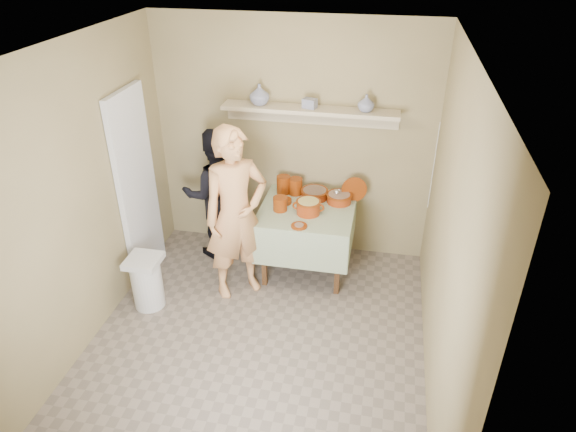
% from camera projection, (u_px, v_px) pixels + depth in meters
% --- Properties ---
extents(ground, '(3.50, 3.50, 0.00)m').
position_uv_depth(ground, '(256.00, 345.00, 4.67)').
color(ground, '#73665B').
rests_on(ground, ground).
extents(tile_panel, '(0.06, 0.70, 2.00)m').
position_uv_depth(tile_panel, '(137.00, 187.00, 5.23)').
color(tile_panel, silver).
rests_on(tile_panel, ground).
extents(plate_stack_a, '(0.15, 0.15, 0.20)m').
position_uv_depth(plate_stack_a, '(283.00, 185.00, 5.58)').
color(plate_stack_a, '#67270B').
rests_on(plate_stack_a, serving_table).
extents(plate_stack_b, '(0.15, 0.15, 0.18)m').
position_uv_depth(plate_stack_b, '(296.00, 186.00, 5.57)').
color(plate_stack_b, '#67270B').
rests_on(plate_stack_b, serving_table).
extents(bowl_stack, '(0.15, 0.15, 0.15)m').
position_uv_depth(bowl_stack, '(280.00, 204.00, 5.26)').
color(bowl_stack, '#67270B').
rests_on(bowl_stack, serving_table).
extents(empty_bowl, '(0.15, 0.15, 0.05)m').
position_uv_depth(empty_bowl, '(284.00, 201.00, 5.42)').
color(empty_bowl, '#67270B').
rests_on(empty_bowl, serving_table).
extents(propped_lid, '(0.28, 0.12, 0.27)m').
position_uv_depth(propped_lid, '(354.00, 189.00, 5.43)').
color(propped_lid, '#67270B').
rests_on(propped_lid, serving_table).
extents(vase_right, '(0.19, 0.19, 0.17)m').
position_uv_depth(vase_right, '(366.00, 103.00, 5.02)').
color(vase_right, navy).
rests_on(vase_right, wall_shelf).
extents(vase_left, '(0.28, 0.28, 0.21)m').
position_uv_depth(vase_left, '(259.00, 94.00, 5.19)').
color(vase_left, navy).
rests_on(vase_left, wall_shelf).
extents(ceramic_box, '(0.16, 0.13, 0.10)m').
position_uv_depth(ceramic_box, '(310.00, 103.00, 5.13)').
color(ceramic_box, navy).
rests_on(ceramic_box, wall_shelf).
extents(person_cook, '(0.77, 0.74, 1.78)m').
position_uv_depth(person_cook, '(236.00, 215.00, 4.95)').
color(person_cook, tan).
rests_on(person_cook, ground).
extents(person_helper, '(0.90, 0.81, 1.51)m').
position_uv_depth(person_helper, '(216.00, 194.00, 5.63)').
color(person_helper, black).
rests_on(person_helper, ground).
extents(room_shell, '(3.04, 3.54, 2.62)m').
position_uv_depth(room_shell, '(249.00, 187.00, 3.87)').
color(room_shell, '#928359').
rests_on(room_shell, ground).
extents(serving_table, '(0.97, 0.97, 0.76)m').
position_uv_depth(serving_table, '(307.00, 218.00, 5.39)').
color(serving_table, '#4C2D16').
rests_on(serving_table, ground).
extents(cazuela_meat_a, '(0.30, 0.30, 0.10)m').
position_uv_depth(cazuela_meat_a, '(315.00, 193.00, 5.49)').
color(cazuela_meat_a, maroon).
rests_on(cazuela_meat_a, serving_table).
extents(cazuela_meat_b, '(0.28, 0.28, 0.10)m').
position_uv_depth(cazuela_meat_b, '(339.00, 197.00, 5.41)').
color(cazuela_meat_b, maroon).
rests_on(cazuela_meat_b, serving_table).
extents(ladle, '(0.08, 0.26, 0.19)m').
position_uv_depth(ladle, '(337.00, 192.00, 5.40)').
color(ladle, silver).
rests_on(ladle, cazuela_meat_b).
extents(cazuela_rice, '(0.33, 0.25, 0.14)m').
position_uv_depth(cazuela_rice, '(308.00, 206.00, 5.19)').
color(cazuela_rice, maroon).
rests_on(cazuela_rice, serving_table).
extents(front_plate, '(0.16, 0.16, 0.03)m').
position_uv_depth(front_plate, '(299.00, 226.00, 5.00)').
color(front_plate, '#67270B').
rests_on(front_plate, serving_table).
extents(wall_shelf, '(1.80, 0.25, 0.21)m').
position_uv_depth(wall_shelf, '(310.00, 111.00, 5.20)').
color(wall_shelf, '#C0B08F').
rests_on(wall_shelf, room_shell).
extents(trash_bin, '(0.32, 0.32, 0.56)m').
position_uv_depth(trash_bin, '(147.00, 281.00, 5.03)').
color(trash_bin, silver).
rests_on(trash_bin, ground).
extents(electrical_cord, '(0.01, 0.05, 0.90)m').
position_uv_depth(electrical_cord, '(434.00, 167.00, 5.05)').
color(electrical_cord, silver).
rests_on(electrical_cord, wall_shelf).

